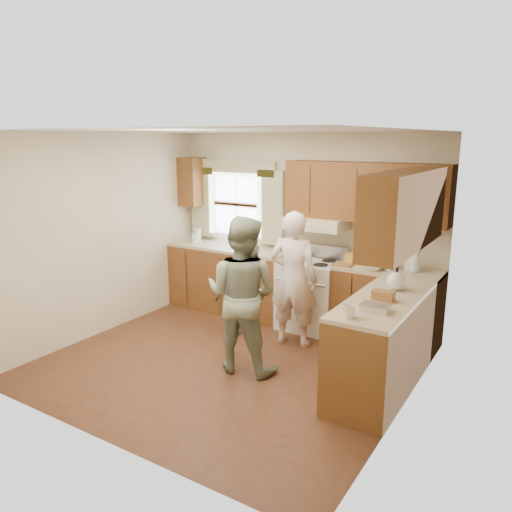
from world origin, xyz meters
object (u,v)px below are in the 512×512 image
Objects in this scene: woman_left at (294,279)px; woman_right at (242,295)px; stove at (311,293)px; child at (232,303)px.

woman_right reaches higher than woman_left.
stove is 0.64× the size of woman_right.
stove reaches higher than child.
woman_left is 0.88m from child.
stove is at bearing -131.88° from child.
woman_left reaches higher than child.
stove is 1.06m from child.
woman_left is 0.97× the size of woman_right.
stove is at bearing -94.07° from woman_left.
stove is at bearing -102.15° from woman_right.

